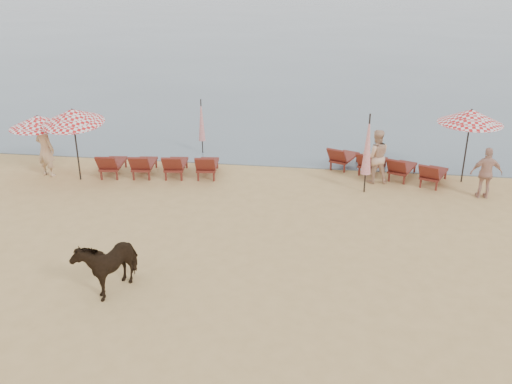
# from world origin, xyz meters

# --- Properties ---
(ground) EXTENTS (120.00, 120.00, 0.00)m
(ground) POSITION_xyz_m (0.00, 0.00, 0.00)
(ground) COLOR tan
(ground) RESTS_ON ground
(sea) EXTENTS (160.00, 140.00, 0.06)m
(sea) POSITION_xyz_m (0.00, 80.00, 0.00)
(sea) COLOR #51606B
(sea) RESTS_ON ground
(lounger_cluster_left) EXTENTS (4.16, 2.11, 0.64)m
(lounger_cluster_left) POSITION_xyz_m (-3.89, 8.52, 0.44)
(lounger_cluster_left) COLOR maroon
(lounger_cluster_left) RESTS_ON ground
(lounger_cluster_right) EXTENTS (4.22, 3.03, 0.62)m
(lounger_cluster_right) POSITION_xyz_m (3.91, 9.59, 0.43)
(lounger_cluster_right) COLOR maroon
(lounger_cluster_right) RESTS_ON ground
(umbrella_open_left_a) EXTENTS (1.91, 1.91, 2.17)m
(umbrella_open_left_a) POSITION_xyz_m (-7.89, 8.07, 1.95)
(umbrella_open_left_a) COLOR black
(umbrella_open_left_a) RESTS_ON ground
(umbrella_open_left_b) EXTENTS (2.03, 2.07, 2.59)m
(umbrella_open_left_b) POSITION_xyz_m (-6.52, 7.86, 2.24)
(umbrella_open_left_b) COLOR black
(umbrella_open_left_b) RESTS_ON ground
(umbrella_open_right) EXTENTS (2.09, 2.09, 2.55)m
(umbrella_open_right) POSITION_xyz_m (6.47, 9.43, 2.30)
(umbrella_open_right) COLOR black
(umbrella_open_right) RESTS_ON ground
(umbrella_closed_left) EXTENTS (0.26, 0.26, 2.14)m
(umbrella_closed_left) POSITION_xyz_m (-2.95, 11.13, 1.32)
(umbrella_closed_left) COLOR black
(umbrella_closed_left) RESTS_ON ground
(umbrella_closed_right) EXTENTS (0.32, 0.32, 2.63)m
(umbrella_closed_right) POSITION_xyz_m (3.15, 8.07, 1.62)
(umbrella_closed_right) COLOR black
(umbrella_closed_right) RESTS_ON ground
(cow) EXTENTS (1.23, 1.79, 1.38)m
(cow) POSITION_xyz_m (-2.94, 1.41, 0.69)
(cow) COLOR black
(cow) RESTS_ON ground
(beachgoer_left) EXTENTS (0.81, 0.64, 1.94)m
(beachgoer_left) POSITION_xyz_m (-7.76, 8.04, 0.97)
(beachgoer_left) COLOR tan
(beachgoer_left) RESTS_ON ground
(beachgoer_right_a) EXTENTS (0.99, 0.82, 1.85)m
(beachgoer_right_a) POSITION_xyz_m (3.51, 9.00, 0.93)
(beachgoer_right_a) COLOR tan
(beachgoer_right_a) RESTS_ON ground
(beachgoer_right_b) EXTENTS (0.99, 0.43, 1.66)m
(beachgoer_right_b) POSITION_xyz_m (6.89, 8.13, 0.83)
(beachgoer_right_b) COLOR tan
(beachgoer_right_b) RESTS_ON ground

